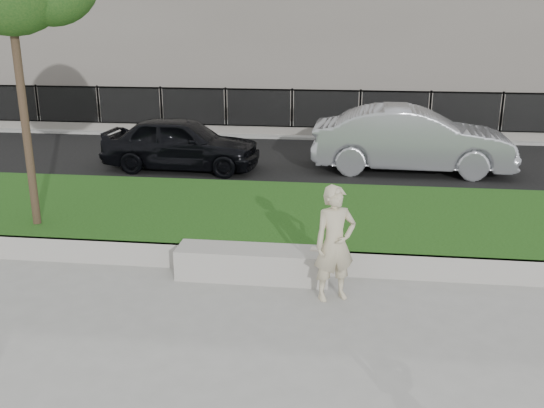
# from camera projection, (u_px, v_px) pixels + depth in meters

# --- Properties ---
(ground) EXTENTS (90.00, 90.00, 0.00)m
(ground) POSITION_uv_depth(u_px,v_px,m) (253.00, 301.00, 8.60)
(ground) COLOR gray
(ground) RESTS_ON ground
(grass_bank) EXTENTS (34.00, 4.00, 0.40)m
(grass_bank) POSITION_uv_depth(u_px,v_px,m) (278.00, 220.00, 11.38)
(grass_bank) COLOR black
(grass_bank) RESTS_ON ground
(grass_kerb) EXTENTS (34.00, 0.08, 0.40)m
(grass_kerb) POSITION_uv_depth(u_px,v_px,m) (263.00, 260.00, 9.53)
(grass_kerb) COLOR #A09D96
(grass_kerb) RESTS_ON ground
(street) EXTENTS (34.00, 7.00, 0.04)m
(street) POSITION_uv_depth(u_px,v_px,m) (301.00, 162.00, 16.64)
(street) COLOR black
(street) RESTS_ON ground
(far_pavement) EXTENTS (34.00, 3.00, 0.12)m
(far_pavement) POSITION_uv_depth(u_px,v_px,m) (312.00, 131.00, 20.89)
(far_pavement) COLOR gray
(far_pavement) RESTS_ON ground
(iron_fence) EXTENTS (32.00, 0.30, 1.50)m
(iron_fence) POSITION_uv_depth(u_px,v_px,m) (310.00, 122.00, 19.80)
(iron_fence) COLOR slate
(iron_fence) RESTS_ON far_pavement
(stone_bench) EXTENTS (2.34, 0.58, 0.48)m
(stone_bench) POSITION_uv_depth(u_px,v_px,m) (253.00, 263.00, 9.30)
(stone_bench) COLOR #A09D96
(stone_bench) RESTS_ON ground
(man) EXTENTS (0.72, 0.62, 1.67)m
(man) POSITION_uv_depth(u_px,v_px,m) (335.00, 244.00, 8.45)
(man) COLOR beige
(man) RESTS_ON ground
(book) EXTENTS (0.22, 0.17, 0.02)m
(book) POSITION_uv_depth(u_px,v_px,m) (317.00, 249.00, 9.19)
(book) COLOR silver
(book) RESTS_ON stone_bench
(car_dark) EXTENTS (4.11, 1.82, 1.38)m
(car_dark) POSITION_uv_depth(u_px,v_px,m) (181.00, 143.00, 15.59)
(car_dark) COLOR black
(car_dark) RESTS_ON street
(car_silver) EXTENTS (5.04, 1.86, 1.65)m
(car_silver) POSITION_uv_depth(u_px,v_px,m) (412.00, 140.00, 15.37)
(car_silver) COLOR #9FA2A8
(car_silver) RESTS_ON street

